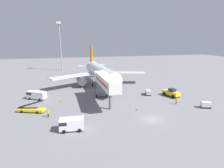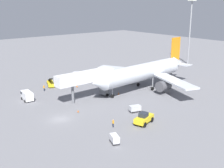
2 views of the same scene
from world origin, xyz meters
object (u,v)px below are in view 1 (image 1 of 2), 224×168
at_px(service_van_mid_right, 36,95).
at_px(safety_cone_alpha, 137,109).
at_px(apron_light_mast, 60,38).
at_px(belt_loader_truck, 31,109).
at_px(safety_cone_charlie, 105,92).
at_px(baggage_cart_rear_left, 148,92).
at_px(ground_crew_worker_foreground, 176,101).
at_px(baggage_cart_rear_right, 206,105).
at_px(pushback_tug, 171,93).
at_px(airplane_at_gate, 100,72).
at_px(jet_bridge, 105,82).
at_px(ground_crew_worker_midground, 48,113).
at_px(service_van_near_right, 71,124).
at_px(safety_cone_bravo, 61,101).

distance_m(service_van_mid_right, safety_cone_alpha, 29.10).
bearing_deg(apron_light_mast, belt_loader_truck, -96.22).
xyz_separation_m(safety_cone_charlie, apron_light_mast, (-13.70, 49.62, 17.92)).
distance_m(belt_loader_truck, baggage_cart_rear_left, 33.20).
height_order(ground_crew_worker_foreground, safety_cone_alpha, ground_crew_worker_foreground).
bearing_deg(baggage_cart_rear_right, baggage_cart_rear_left, 123.41).
bearing_deg(ground_crew_worker_foreground, pushback_tug, 66.86).
xyz_separation_m(belt_loader_truck, ground_crew_worker_foreground, (36.30, -4.61, 0.17)).
height_order(airplane_at_gate, pushback_tug, airplane_at_gate).
xyz_separation_m(jet_bridge, baggage_cart_rear_left, (14.47, 3.05, -4.92)).
relative_size(belt_loader_truck, ground_crew_worker_midground, 3.56).
distance_m(baggage_cart_rear_right, ground_crew_worker_midground, 38.09).
bearing_deg(airplane_at_gate, safety_cone_charlie, -92.83).
distance_m(service_van_mid_right, ground_crew_worker_foreground, 39.16).
bearing_deg(baggage_cart_rear_left, apron_light_mast, 115.46).
height_order(baggage_cart_rear_right, safety_cone_alpha, baggage_cart_rear_right).
xyz_separation_m(service_van_near_right, apron_light_mast, (-2.22, 71.47, 16.91)).
bearing_deg(safety_cone_bravo, ground_crew_worker_foreground, -18.57).
distance_m(pushback_tug, service_van_mid_right, 39.97).
bearing_deg(safety_cone_alpha, belt_loader_truck, 166.98).
xyz_separation_m(airplane_at_gate, ground_crew_worker_midground, (-16.64, -24.22, -4.11)).
bearing_deg(pushback_tug, service_van_mid_right, 168.58).
bearing_deg(safety_cone_charlie, pushback_tug, -25.32).
distance_m(ground_crew_worker_midground, safety_cone_alpha, 20.55).
height_order(service_van_near_right, apron_light_mast, apron_light_mast).
xyz_separation_m(ground_crew_worker_foreground, safety_cone_bravo, (-29.61, 9.95, -0.56)).
relative_size(service_van_mid_right, apron_light_mast, 0.22).
bearing_deg(service_van_mid_right, safety_cone_bravo, -31.18).
bearing_deg(baggage_cart_rear_right, service_van_mid_right, 156.41).
height_order(airplane_at_gate, baggage_cart_rear_right, airplane_at_gate).
distance_m(pushback_tug, service_van_near_right, 32.86).
xyz_separation_m(baggage_cart_rear_right, safety_cone_alpha, (-17.32, 3.19, -0.57)).
bearing_deg(belt_loader_truck, pushback_tug, 2.37).
relative_size(pushback_tug, belt_loader_truck, 0.83).
height_order(safety_cone_alpha, safety_cone_bravo, safety_cone_bravo).
relative_size(baggage_cart_rear_left, safety_cone_bravo, 3.87).
distance_m(service_van_near_right, safety_cone_bravo, 16.89).
bearing_deg(jet_bridge, baggage_cart_rear_left, 11.92).
height_order(airplane_at_gate, service_van_mid_right, airplane_at_gate).
height_order(jet_bridge, safety_cone_alpha, jet_bridge).
bearing_deg(pushback_tug, belt_loader_truck, -177.63).
relative_size(baggage_cart_rear_right, safety_cone_alpha, 4.33).
xyz_separation_m(pushback_tug, baggage_cart_rear_right, (2.93, -10.48, -0.30)).
height_order(ground_crew_worker_midground, safety_cone_bravo, ground_crew_worker_midground).
bearing_deg(service_van_mid_right, belt_loader_truck, -88.70).
bearing_deg(baggage_cart_rear_right, safety_cone_charlie, 138.23).
height_order(jet_bridge, baggage_cart_rear_right, jet_bridge).
xyz_separation_m(baggage_cart_rear_left, safety_cone_charlie, (-12.59, 5.62, -0.53)).
distance_m(jet_bridge, belt_loader_truck, 19.14).
xyz_separation_m(service_van_near_right, ground_crew_worker_foreground, (27.53, 6.78, -0.41)).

